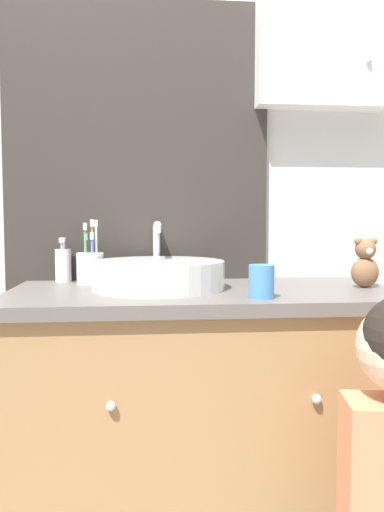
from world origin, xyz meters
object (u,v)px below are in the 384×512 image
object	(u,v)px
toothbrush_holder	(90,267)
sink_basin	(159,274)
drinking_cup	(261,281)
soap_dispenser	(63,265)
teddy_bear	(365,264)

from	to	relation	value
toothbrush_holder	sink_basin	bearing A→B (deg)	-30.44
sink_basin	drinking_cup	bearing A→B (deg)	-38.34
toothbrush_holder	drinking_cup	world-z (taller)	toothbrush_holder
soap_dispenser	sink_basin	bearing A→B (deg)	-31.32
sink_basin	drinking_cup	xyz separation A→B (m)	(0.26, -0.20, -0.00)
soap_dispenser	teddy_bear	bearing A→B (deg)	-13.28
sink_basin	soap_dispenser	distance (m)	0.36
soap_dispenser	drinking_cup	bearing A→B (deg)	-34.70
sink_basin	teddy_bear	size ratio (longest dim) A/B	2.94
soap_dispenser	teddy_bear	size ratio (longest dim) A/B	0.97
teddy_bear	drinking_cup	size ratio (longest dim) A/B	1.73
teddy_bear	drinking_cup	bearing A→B (deg)	-153.92
toothbrush_holder	drinking_cup	size ratio (longest dim) A/B	2.35
sink_basin	toothbrush_holder	world-z (taller)	toothbrush_holder
sink_basin	teddy_bear	xyz separation A→B (m)	(0.61, -0.03, 0.03)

